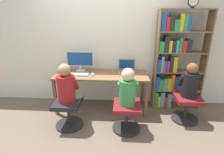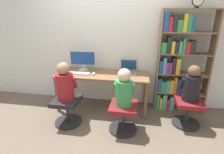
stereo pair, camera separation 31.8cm
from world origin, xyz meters
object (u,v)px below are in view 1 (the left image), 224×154
(office_chair_left, at_px, (68,111))
(desk_clock, at_px, (193,1))
(desktop_monitor, at_px, (80,61))
(keyboard, at_px, (77,74))
(laptop, at_px, (127,70))
(bookshelf, at_px, (173,63))
(office_chair_side, at_px, (186,106))
(person_at_laptop, at_px, (128,88))
(person_near_shelf, at_px, (190,82))
(person_at_monitor, at_px, (66,85))
(office_chair_right, at_px, (127,114))

(office_chair_left, bearing_deg, desk_clock, 19.28)
(office_chair_left, relative_size, desk_clock, 2.36)
(desktop_monitor, bearing_deg, keyboard, -93.17)
(desktop_monitor, relative_size, keyboard, 1.26)
(keyboard, relative_size, desk_clock, 2.21)
(laptop, distance_m, bookshelf, 0.89)
(desktop_monitor, relative_size, desk_clock, 2.79)
(office_chair_side, bearing_deg, laptop, 156.04)
(person_at_laptop, distance_m, person_near_shelf, 1.12)
(laptop, xyz_separation_m, person_at_monitor, (-0.98, -0.77, -0.03))
(desktop_monitor, bearing_deg, office_chair_right, -42.23)
(office_chair_left, relative_size, bookshelf, 0.25)
(person_at_laptop, distance_m, office_chair_side, 1.21)
(desktop_monitor, distance_m, desk_clock, 2.26)
(person_at_laptop, bearing_deg, laptop, 90.03)
(keyboard, xyz_separation_m, person_at_monitor, (-0.04, -0.54, 0.00))
(laptop, height_order, person_at_monitor, person_at_monitor)
(office_chair_left, bearing_deg, office_chair_right, -2.27)
(desk_clock, height_order, office_chair_side, desk_clock)
(office_chair_left, xyz_separation_m, office_chair_right, (0.98, -0.04, 0.00))
(keyboard, height_order, person_at_laptop, person_at_laptop)
(keyboard, bearing_deg, person_near_shelf, -6.89)
(person_near_shelf, bearing_deg, person_at_laptop, -162.29)
(office_chair_side, bearing_deg, office_chair_right, -162.31)
(office_chair_right, bearing_deg, person_at_laptop, 90.00)
(keyboard, bearing_deg, desk_clock, 4.81)
(desktop_monitor, height_order, office_chair_left, desktop_monitor)
(keyboard, height_order, person_near_shelf, person_near_shelf)
(office_chair_right, height_order, bookshelf, bookshelf)
(keyboard, relative_size, bookshelf, 0.23)
(keyboard, bearing_deg, office_chair_left, -94.14)
(office_chair_right, bearing_deg, laptop, 90.03)
(person_at_monitor, bearing_deg, office_chair_right, -2.52)
(person_at_laptop, bearing_deg, office_chair_left, 177.94)
(office_chair_left, relative_size, office_chair_side, 1.00)
(laptop, relative_size, bookshelf, 0.18)
(keyboard, relative_size, person_at_laptop, 0.74)
(laptop, height_order, person_near_shelf, person_near_shelf)
(laptop, bearing_deg, office_chair_left, -141.60)
(bookshelf, height_order, person_near_shelf, bookshelf)
(laptop, bearing_deg, bookshelf, 0.04)
(office_chair_left, bearing_deg, desktop_monitor, 86.16)
(laptop, height_order, office_chair_left, laptop)
(desk_clock, xyz_separation_m, person_near_shelf, (-0.00, -0.41, -1.28))
(office_chair_side, bearing_deg, bookshelf, 111.44)
(person_near_shelf, bearing_deg, desktop_monitor, 166.03)
(desktop_monitor, relative_size, office_chair_side, 1.18)
(office_chair_side, xyz_separation_m, person_near_shelf, (0.00, 0.00, 0.46))
(office_chair_right, xyz_separation_m, office_chair_side, (1.07, 0.34, 0.00))
(keyboard, relative_size, office_chair_side, 0.94)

